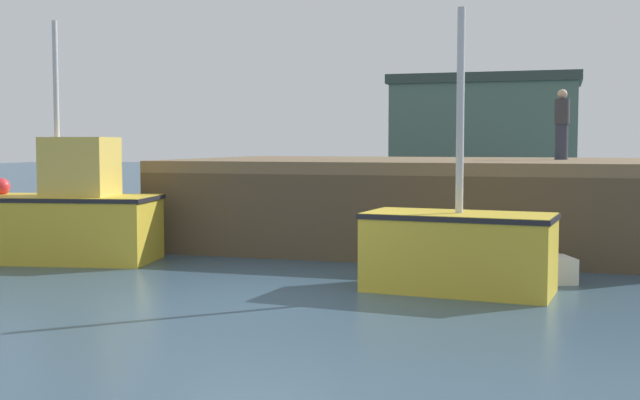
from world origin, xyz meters
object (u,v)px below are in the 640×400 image
Objects in this scene: fishing_boat_near_right at (459,249)px; rowboat at (519,270)px; fishing_boat_near_left at (60,216)px; dockworker at (562,124)px.

fishing_boat_near_right is 2.33× the size of rowboat.
fishing_boat_near_right is 1.50m from rowboat.
fishing_boat_near_right is at bearing -7.32° from fishing_boat_near_left.
fishing_boat_near_left is 11.04m from dockworker.
fishing_boat_near_right reaches higher than dockworker.
fishing_boat_near_left is at bearing -150.51° from dockworker.
dockworker is at bearing 76.66° from fishing_boat_near_right.
rowboat is (0.88, 1.12, -0.46)m from fishing_boat_near_right.
fishing_boat_near_left is at bearing 172.68° from fishing_boat_near_right.
fishing_boat_near_right reaches higher than rowboat.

